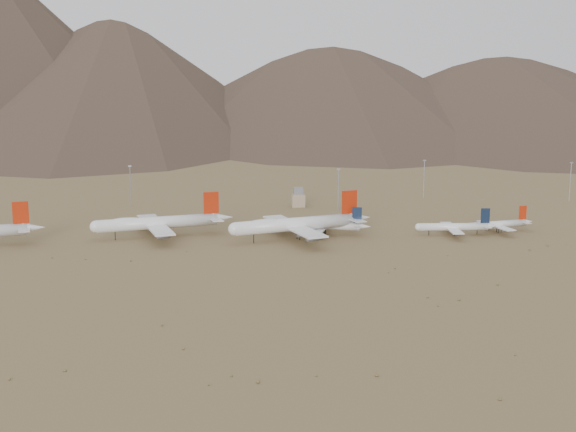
{
  "coord_description": "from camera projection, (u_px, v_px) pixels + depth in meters",
  "views": [
    {
      "loc": [
        -18.9,
        -371.16,
        86.6
      ],
      "look_at": [
        15.77,
        30.0,
        11.07
      ],
      "focal_mm": 50.0,
      "sensor_mm": 36.0,
      "label": 1
    }
  ],
  "objects": [
    {
      "name": "control_tower",
      "position": [
        298.0,
        198.0,
        500.08
      ],
      "size": [
        8.0,
        8.0,
        12.0
      ],
      "color": "#9D886A",
      "rests_on": "ground"
    },
    {
      "name": "widebody_centre",
      "position": [
        158.0,
        223.0,
        410.67
      ],
      "size": [
        72.65,
        57.31,
        22.04
      ],
      "rotation": [
        0.0,
        0.0,
        0.25
      ],
      "color": "white",
      "rests_on": "ground"
    },
    {
      "name": "widebody_east",
      "position": [
        297.0,
        224.0,
        404.86
      ],
      "size": [
        75.83,
        60.27,
        23.32
      ],
      "rotation": [
        0.0,
        0.0,
        0.31
      ],
      "color": "white",
      "rests_on": "ground"
    },
    {
      "name": "narrowbody_b",
      "position": [
        455.0,
        227.0,
        414.86
      ],
      "size": [
        43.28,
        31.09,
        14.28
      ],
      "rotation": [
        0.0,
        0.0,
        -0.06
      ],
      "color": "white",
      "rests_on": "ground"
    },
    {
      "name": "mast_centre",
      "position": [
        338.0,
        187.0,
        485.57
      ],
      "size": [
        2.0,
        0.6,
        25.7
      ],
      "color": "gray",
      "rests_on": "ground"
    },
    {
      "name": "mast_west",
      "position": [
        130.0,
        184.0,
        500.01
      ],
      "size": [
        2.0,
        0.6,
        25.7
      ],
      "color": "gray",
      "rests_on": "ground"
    },
    {
      "name": "mast_east",
      "position": [
        424.0,
        177.0,
        530.21
      ],
      "size": [
        2.0,
        0.6,
        25.7
      ],
      "color": "gray",
      "rests_on": "ground"
    },
    {
      "name": "desert_scrub",
      "position": [
        399.0,
        310.0,
        288.08
      ],
      "size": [
        428.57,
        179.77,
        0.92
      ],
      "color": "brown",
      "rests_on": "ground"
    },
    {
      "name": "narrowbody_a",
      "position": [
        326.0,
        225.0,
        417.65
      ],
      "size": [
        44.04,
        32.79,
        15.07
      ],
      "rotation": [
        0.0,
        0.0,
        -0.32
      ],
      "color": "white",
      "rests_on": "ground"
    },
    {
      "name": "mountain_ridge",
      "position": [
        229.0,
        24.0,
        1234.65
      ],
      "size": [
        4400.0,
        1000.0,
        300.0
      ],
      "color": "brown",
      "rests_on": "ground"
    },
    {
      "name": "mast_far_east",
      "position": [
        570.0,
        180.0,
        517.66
      ],
      "size": [
        2.0,
        0.6,
        25.7
      ],
      "color": "gray",
      "rests_on": "ground"
    },
    {
      "name": "narrowbody_c",
      "position": [
        499.0,
        224.0,
        422.7
      ],
      "size": [
        40.15,
        29.6,
        13.5
      ],
      "rotation": [
        0.0,
        0.0,
        0.24
      ],
      "color": "white",
      "rests_on": "ground"
    },
    {
      "name": "ground",
      "position": [
        260.0,
        251.0,
        381.01
      ],
      "size": [
        3000.0,
        3000.0,
        0.0
      ],
      "primitive_type": "plane",
      "color": "olive",
      "rests_on": "ground"
    }
  ]
}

